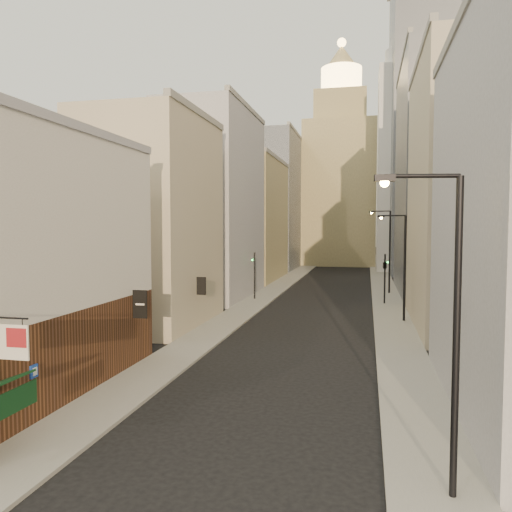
{
  "coord_description": "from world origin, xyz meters",
  "views": [
    {
      "loc": [
        4.38,
        -10.2,
        7.73
      ],
      "look_at": [
        -2.44,
        20.46,
        5.84
      ],
      "focal_mm": 35.0,
      "sensor_mm": 36.0,
      "label": 1
    }
  ],
  "objects_px": {
    "clock_tower": "(340,177)",
    "streetlamp_mid": "(402,261)",
    "streetlamp_near": "(448,317)",
    "traffic_light_left": "(255,268)",
    "white_tower": "(402,162)",
    "streetlamp_far": "(388,247)",
    "traffic_light_right": "(385,266)"
  },
  "relations": [
    {
      "from": "white_tower",
      "to": "traffic_light_left",
      "type": "height_order",
      "value": "white_tower"
    },
    {
      "from": "streetlamp_mid",
      "to": "traffic_light_right",
      "type": "bearing_deg",
      "value": 105.67
    },
    {
      "from": "streetlamp_near",
      "to": "traffic_light_left",
      "type": "bearing_deg",
      "value": 101.58
    },
    {
      "from": "streetlamp_near",
      "to": "traffic_light_left",
      "type": "relative_size",
      "value": 1.83
    },
    {
      "from": "streetlamp_mid",
      "to": "traffic_light_right",
      "type": "relative_size",
      "value": 1.73
    },
    {
      "from": "white_tower",
      "to": "traffic_light_right",
      "type": "relative_size",
      "value": 8.3
    },
    {
      "from": "white_tower",
      "to": "streetlamp_near",
      "type": "distance_m",
      "value": 75.06
    },
    {
      "from": "white_tower",
      "to": "streetlamp_far",
      "type": "xyz_separation_m",
      "value": [
        -3.32,
        -29.87,
        -13.19
      ]
    },
    {
      "from": "traffic_light_right",
      "to": "traffic_light_left",
      "type": "bearing_deg",
      "value": 17.14
    },
    {
      "from": "white_tower",
      "to": "streetlamp_mid",
      "type": "xyz_separation_m",
      "value": [
        -2.86,
        -46.9,
        -13.68
      ]
    },
    {
      "from": "traffic_light_left",
      "to": "streetlamp_near",
      "type": "bearing_deg",
      "value": 91.95
    },
    {
      "from": "streetlamp_mid",
      "to": "traffic_light_right",
      "type": "xyz_separation_m",
      "value": [
        -0.99,
        8.94,
        -1.09
      ]
    },
    {
      "from": "streetlamp_near",
      "to": "traffic_light_right",
      "type": "height_order",
      "value": "streetlamp_near"
    },
    {
      "from": "streetlamp_near",
      "to": "streetlamp_mid",
      "type": "xyz_separation_m",
      "value": [
        0.54,
        26.88,
        -0.3
      ]
    },
    {
      "from": "white_tower",
      "to": "clock_tower",
      "type": "bearing_deg",
      "value": 128.16
    },
    {
      "from": "streetlamp_mid",
      "to": "streetlamp_far",
      "type": "relative_size",
      "value": 0.91
    },
    {
      "from": "white_tower",
      "to": "streetlamp_mid",
      "type": "bearing_deg",
      "value": -93.49
    },
    {
      "from": "streetlamp_mid",
      "to": "traffic_light_left",
      "type": "distance_m",
      "value": 16.95
    },
    {
      "from": "clock_tower",
      "to": "traffic_light_right",
      "type": "xyz_separation_m",
      "value": [
        7.14,
        -51.97,
        -13.79
      ]
    },
    {
      "from": "streetlamp_far",
      "to": "traffic_light_left",
      "type": "xyz_separation_m",
      "value": [
        -13.7,
        -7.86,
        -2.08
      ]
    },
    {
      "from": "streetlamp_near",
      "to": "traffic_light_left",
      "type": "xyz_separation_m",
      "value": [
        -13.61,
        36.06,
        -1.89
      ]
    },
    {
      "from": "clock_tower",
      "to": "streetlamp_mid",
      "type": "xyz_separation_m",
      "value": [
        8.14,
        -60.9,
        -12.71
      ]
    },
    {
      "from": "traffic_light_left",
      "to": "traffic_light_right",
      "type": "height_order",
      "value": "same"
    },
    {
      "from": "traffic_light_left",
      "to": "traffic_light_right",
      "type": "relative_size",
      "value": 1.0
    },
    {
      "from": "streetlamp_near",
      "to": "streetlamp_mid",
      "type": "bearing_deg",
      "value": 79.74
    },
    {
      "from": "clock_tower",
      "to": "traffic_light_left",
      "type": "relative_size",
      "value": 8.98
    },
    {
      "from": "clock_tower",
      "to": "streetlamp_far",
      "type": "xyz_separation_m",
      "value": [
        7.68,
        -43.87,
        -12.22
      ]
    },
    {
      "from": "white_tower",
      "to": "streetlamp_far",
      "type": "distance_m",
      "value": 32.82
    },
    {
      "from": "white_tower",
      "to": "streetlamp_far",
      "type": "bearing_deg",
      "value": -96.33
    },
    {
      "from": "clock_tower",
      "to": "traffic_light_left",
      "type": "distance_m",
      "value": 54.0
    },
    {
      "from": "clock_tower",
      "to": "traffic_light_left",
      "type": "bearing_deg",
      "value": -96.64
    },
    {
      "from": "white_tower",
      "to": "streetlamp_mid",
      "type": "height_order",
      "value": "white_tower"
    }
  ]
}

